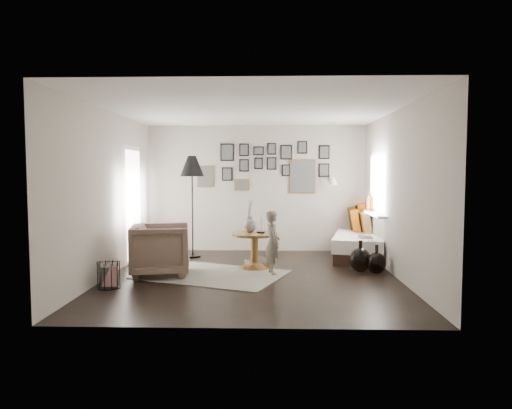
{
  "coord_description": "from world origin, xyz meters",
  "views": [
    {
      "loc": [
        0.27,
        -7.07,
        1.63
      ],
      "look_at": [
        0.05,
        0.5,
        1.1
      ],
      "focal_mm": 32.0,
      "sensor_mm": 36.0,
      "label": 1
    }
  ],
  "objects_px": {
    "vase": "(250,223)",
    "pedestal_table": "(254,252)",
    "child": "(273,243)",
    "floor_lamp": "(192,170)",
    "demijohn_large": "(360,260)",
    "armchair": "(161,250)",
    "demijohn_small": "(376,263)",
    "daybed": "(358,240)",
    "magazine_basket": "(109,275)"
  },
  "relations": [
    {
      "from": "vase",
      "to": "daybed",
      "type": "height_order",
      "value": "vase"
    },
    {
      "from": "pedestal_table",
      "to": "daybed",
      "type": "distance_m",
      "value": 2.29
    },
    {
      "from": "vase",
      "to": "floor_lamp",
      "type": "bearing_deg",
      "value": 139.19
    },
    {
      "from": "floor_lamp",
      "to": "demijohn_small",
      "type": "distance_m",
      "value": 3.8
    },
    {
      "from": "child",
      "to": "floor_lamp",
      "type": "bearing_deg",
      "value": 29.27
    },
    {
      "from": "demijohn_small",
      "to": "child",
      "type": "distance_m",
      "value": 1.71
    },
    {
      "from": "pedestal_table",
      "to": "vase",
      "type": "relative_size",
      "value": 1.4
    },
    {
      "from": "pedestal_table",
      "to": "daybed",
      "type": "relative_size",
      "value": 0.35
    },
    {
      "from": "demijohn_small",
      "to": "child",
      "type": "xyz_separation_m",
      "value": [
        -1.68,
        -0.09,
        0.33
      ]
    },
    {
      "from": "demijohn_large",
      "to": "child",
      "type": "distance_m",
      "value": 1.49
    },
    {
      "from": "demijohn_small",
      "to": "child",
      "type": "bearing_deg",
      "value": -177.03
    },
    {
      "from": "demijohn_large",
      "to": "vase",
      "type": "bearing_deg",
      "value": 171.6
    },
    {
      "from": "demijohn_small",
      "to": "child",
      "type": "height_order",
      "value": "child"
    },
    {
      "from": "demijohn_large",
      "to": "child",
      "type": "relative_size",
      "value": 0.51
    },
    {
      "from": "vase",
      "to": "pedestal_table",
      "type": "bearing_deg",
      "value": -14.04
    },
    {
      "from": "armchair",
      "to": "demijohn_large",
      "type": "distance_m",
      "value": 3.24
    },
    {
      "from": "vase",
      "to": "magazine_basket",
      "type": "bearing_deg",
      "value": -144.0
    },
    {
      "from": "vase",
      "to": "demijohn_large",
      "type": "relative_size",
      "value": 1.06
    },
    {
      "from": "magazine_basket",
      "to": "demijohn_small",
      "type": "height_order",
      "value": "demijohn_small"
    },
    {
      "from": "demijohn_large",
      "to": "armchair",
      "type": "bearing_deg",
      "value": -174.32
    },
    {
      "from": "daybed",
      "to": "armchair",
      "type": "height_order",
      "value": "daybed"
    },
    {
      "from": "daybed",
      "to": "floor_lamp",
      "type": "distance_m",
      "value": 3.49
    },
    {
      "from": "pedestal_table",
      "to": "demijohn_small",
      "type": "bearing_deg",
      "value": -10.58
    },
    {
      "from": "armchair",
      "to": "magazine_basket",
      "type": "bearing_deg",
      "value": 135.75
    },
    {
      "from": "pedestal_table",
      "to": "floor_lamp",
      "type": "distance_m",
      "value": 2.12
    },
    {
      "from": "armchair",
      "to": "magazine_basket",
      "type": "relative_size",
      "value": 2.41
    },
    {
      "from": "armchair",
      "to": "demijohn_large",
      "type": "xyz_separation_m",
      "value": [
        3.22,
        0.32,
        -0.21
      ]
    },
    {
      "from": "vase",
      "to": "child",
      "type": "distance_m",
      "value": 0.67
    },
    {
      "from": "armchair",
      "to": "demijohn_small",
      "type": "relative_size",
      "value": 1.89
    },
    {
      "from": "floor_lamp",
      "to": "child",
      "type": "bearing_deg",
      "value": -43.78
    },
    {
      "from": "vase",
      "to": "demijohn_small",
      "type": "bearing_deg",
      "value": -10.71
    },
    {
      "from": "armchair",
      "to": "child",
      "type": "bearing_deg",
      "value": -96.83
    },
    {
      "from": "daybed",
      "to": "demijohn_small",
      "type": "bearing_deg",
      "value": -77.06
    },
    {
      "from": "floor_lamp",
      "to": "vase",
      "type": "bearing_deg",
      "value": -40.81
    },
    {
      "from": "daybed",
      "to": "floor_lamp",
      "type": "bearing_deg",
      "value": -164.51
    },
    {
      "from": "vase",
      "to": "demijohn_small",
      "type": "distance_m",
      "value": 2.18
    },
    {
      "from": "floor_lamp",
      "to": "demijohn_large",
      "type": "xyz_separation_m",
      "value": [
        2.97,
        -1.26,
        -1.48
      ]
    },
    {
      "from": "child",
      "to": "vase",
      "type": "bearing_deg",
      "value": 21.91
    },
    {
      "from": "magazine_basket",
      "to": "child",
      "type": "height_order",
      "value": "child"
    },
    {
      "from": "vase",
      "to": "demijohn_large",
      "type": "bearing_deg",
      "value": -8.4
    },
    {
      "from": "vase",
      "to": "child",
      "type": "height_order",
      "value": "vase"
    },
    {
      "from": "vase",
      "to": "child",
      "type": "relative_size",
      "value": 0.54
    },
    {
      "from": "pedestal_table",
      "to": "demijohn_large",
      "type": "height_order",
      "value": "pedestal_table"
    },
    {
      "from": "pedestal_table",
      "to": "floor_lamp",
      "type": "bearing_deg",
      "value": 140.53
    },
    {
      "from": "pedestal_table",
      "to": "demijohn_large",
      "type": "relative_size",
      "value": 1.48
    },
    {
      "from": "pedestal_table",
      "to": "child",
      "type": "bearing_deg",
      "value": -56.35
    },
    {
      "from": "pedestal_table",
      "to": "armchair",
      "type": "distance_m",
      "value": 1.58
    },
    {
      "from": "child",
      "to": "magazine_basket",
      "type": "bearing_deg",
      "value": 94.92
    },
    {
      "from": "vase",
      "to": "demijohn_large",
      "type": "xyz_separation_m",
      "value": [
        1.83,
        -0.27,
        -0.58
      ]
    },
    {
      "from": "armchair",
      "to": "pedestal_table",
      "type": "bearing_deg",
      "value": -79.32
    }
  ]
}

